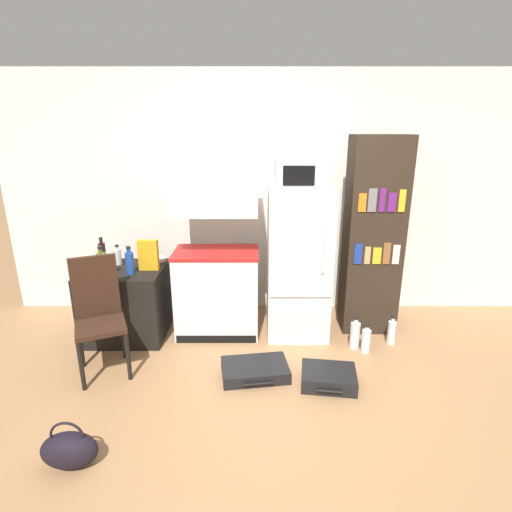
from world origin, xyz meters
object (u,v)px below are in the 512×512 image
object	(u,v)px
bottle_wine_dark	(102,253)
bottle_clear_short	(118,256)
water_bottle_back	(355,334)
suitcase_small_flat	(328,377)
kitchen_hutch	(216,256)
bottle_olive_oil	(102,264)
microwave	(301,173)
bottle_blue_soda	(130,262)
bowl	(159,259)
bookshelf	(373,237)
side_table	(126,302)
chair	(98,307)
handbag	(69,450)
water_bottle_front	(392,332)
bottle_ketchup_red	(110,266)
cereal_box	(148,255)
suitcase_large_flat	(255,370)
water_bottle_middle	(366,340)
refrigerator	(298,263)

from	to	relation	value
bottle_wine_dark	bottle_clear_short	bearing A→B (deg)	-8.15
water_bottle_back	suitcase_small_flat	bearing A→B (deg)	-121.01
kitchen_hutch	bottle_olive_oil	xyz separation A→B (m)	(-1.04, -0.30, 0.02)
microwave	bottle_blue_soda	world-z (taller)	microwave
bowl	bookshelf	bearing A→B (deg)	-2.20
side_table	bowl	world-z (taller)	bowl
side_table	bookshelf	xyz separation A→B (m)	(2.51, 0.16, 0.64)
bottle_wine_dark	bookshelf	bearing A→B (deg)	-0.08
bottle_wine_dark	bowl	world-z (taller)	bottle_wine_dark
bottle_clear_short	chair	bearing A→B (deg)	-85.67
kitchen_hutch	bowl	distance (m)	0.65
chair	handbag	bearing A→B (deg)	-104.18
side_table	bottle_olive_oil	bearing A→B (deg)	-117.07
water_bottle_front	bottle_ketchup_red	bearing A→B (deg)	178.26
bookshelf	suitcase_small_flat	distance (m)	1.50
cereal_box	suitcase_large_flat	size ratio (longest dim) A/B	0.49
kitchen_hutch	bottle_clear_short	xyz separation A→B (m)	(-1.01, 0.07, -0.02)
water_bottle_middle	bottle_blue_soda	bearing A→B (deg)	174.44
bookshelf	water_bottle_middle	size ratio (longest dim) A/B	6.82
bottle_ketchup_red	bookshelf	bearing A→B (deg)	6.07
bottle_clear_short	suitcase_small_flat	size ratio (longest dim) A/B	0.42
bowl	bottle_clear_short	bearing A→B (deg)	-165.06
kitchen_hutch	bottle_ketchup_red	xyz separation A→B (m)	(-1.00, -0.19, -0.04)
refrigerator	water_bottle_middle	bearing A→B (deg)	-33.33
chair	bowl	bearing A→B (deg)	45.14
cereal_box	water_bottle_back	xyz separation A→B (m)	(2.02, -0.26, -0.73)
suitcase_small_flat	bottle_blue_soda	bearing A→B (deg)	165.60
bowl	water_bottle_middle	bearing A→B (deg)	-16.23
water_bottle_middle	bottle_clear_short	bearing A→B (deg)	168.56
suitcase_large_flat	water_bottle_middle	size ratio (longest dim) A/B	2.09
microwave	cereal_box	size ratio (longest dim) A/B	1.63
bottle_clear_short	cereal_box	bearing A→B (deg)	-23.83
chair	handbag	world-z (taller)	chair
bowl	suitcase_large_flat	bearing A→B (deg)	-44.31
chair	water_bottle_middle	world-z (taller)	chair
handbag	side_table	bearing A→B (deg)	95.07
bottle_ketchup_red	bottle_wine_dark	size ratio (longest dim) A/B	0.59
suitcase_large_flat	suitcase_small_flat	size ratio (longest dim) A/B	1.25
suitcase_small_flat	water_bottle_front	world-z (taller)	water_bottle_front
microwave	bottle_ketchup_red	size ratio (longest dim) A/B	2.97
bottle_clear_short	bowl	world-z (taller)	bottle_clear_short
side_table	bookshelf	bearing A→B (deg)	3.72
side_table	bowl	distance (m)	0.54
water_bottle_middle	water_bottle_back	bearing A→B (deg)	136.40
refrigerator	bowl	distance (m)	1.46
refrigerator	bookshelf	xyz separation A→B (m)	(0.76, 0.11, 0.24)
refrigerator	bottle_ketchup_red	size ratio (longest dim) A/B	9.23
refrigerator	bottle_olive_oil	world-z (taller)	refrigerator
side_table	bowl	size ratio (longest dim) A/B	5.67
bottle_clear_short	handbag	bearing A→B (deg)	-82.64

